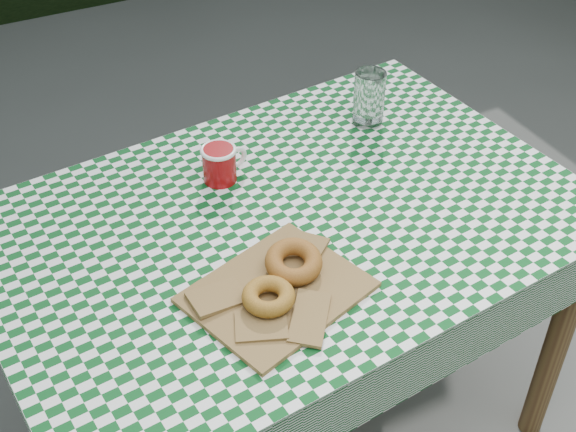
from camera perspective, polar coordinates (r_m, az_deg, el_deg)
The scene contains 8 objects.
ground at distance 2.20m, azimuth -3.79°, elevation -15.20°, with size 60.00×60.00×0.00m, color #52524D.
table at distance 1.89m, azimuth -0.01°, elevation -8.98°, with size 1.25×0.83×0.75m, color #56341D.
tablecloth at distance 1.63m, azimuth -0.01°, elevation -0.12°, with size 1.27×0.85×0.01m, color #0B4619.
paper_bag at distance 1.45m, azimuth -0.81°, elevation -5.59°, with size 0.31×0.25×0.02m, color brown.
bagel_front at distance 1.41m, azimuth -1.46°, elevation -6.00°, with size 0.10×0.10×0.03m, color #A26C21.
bagel_back at distance 1.47m, azimuth 0.42°, elevation -3.42°, with size 0.11×0.11×0.04m, color brown.
coffee_mug at distance 1.71m, azimuth -5.13°, elevation 3.85°, with size 0.15×0.15×0.08m, color maroon, non-canonical shape.
drinking_glass at distance 1.90m, azimuth 6.05°, elevation 8.73°, with size 0.08×0.08×0.14m, color silver.
Camera 1 is at (-0.45, -1.19, 1.79)m, focal length 47.79 mm.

